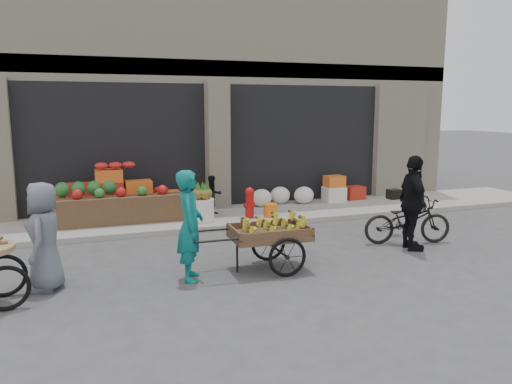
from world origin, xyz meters
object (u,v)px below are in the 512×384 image
object	(u,v)px
vendor_woman	(190,226)
bicycle	(407,221)
seated_person	(213,195)
banana_cart	(267,231)
vendor_grey	(44,236)
fire_hydrant	(250,201)
orange_bucket	(270,210)
pineapple_bin	(203,210)
cyclist	(413,203)

from	to	relation	value
vendor_woman	bicycle	xyz separation A→B (m)	(4.45, 0.62, -0.41)
vendor_woman	seated_person	bearing A→B (deg)	-4.89
banana_cart	vendor_woman	distance (m)	1.30
vendor_grey	fire_hydrant	bearing A→B (deg)	137.12
fire_hydrant	seated_person	size ratio (longest dim) A/B	0.76
fire_hydrant	orange_bucket	distance (m)	0.55
bicycle	vendor_grey	bearing A→B (deg)	107.36
pineapple_bin	seated_person	bearing A→B (deg)	56.31
bicycle	cyclist	bearing A→B (deg)	167.99
orange_bucket	banana_cart	xyz separation A→B (m)	(-1.34, -3.24, 0.38)
pineapple_bin	vendor_woman	bearing A→B (deg)	-106.73
cyclist	banana_cart	bearing A→B (deg)	107.89
orange_bucket	vendor_woman	distance (m)	4.25
orange_bucket	vendor_grey	bearing A→B (deg)	-147.54
vendor_grey	pineapple_bin	bearing A→B (deg)	146.14
bicycle	cyclist	size ratio (longest dim) A/B	0.97
seated_person	vendor_grey	distance (m)	5.09
banana_cart	vendor_woman	world-z (taller)	vendor_woman
pineapple_bin	cyclist	distance (m)	4.55
fire_hydrant	cyclist	xyz separation A→B (m)	(2.13, -3.12, 0.39)
fire_hydrant	bicycle	xyz separation A→B (m)	(2.33, -2.72, -0.05)
fire_hydrant	orange_bucket	world-z (taller)	fire_hydrant
pineapple_bin	banana_cart	xyz separation A→B (m)	(0.26, -3.34, 0.28)
seated_person	vendor_grey	xyz separation A→B (m)	(-3.50, -3.69, 0.21)
orange_bucket	banana_cart	world-z (taller)	banana_cart
fire_hydrant	vendor_grey	xyz separation A→B (m)	(-4.20, -3.04, 0.29)
pineapple_bin	bicycle	xyz separation A→B (m)	(3.43, -2.77, 0.08)
vendor_grey	bicycle	distance (m)	6.54
orange_bucket	vendor_grey	world-z (taller)	vendor_grey
vendor_woman	vendor_grey	xyz separation A→B (m)	(-2.08, 0.30, -0.06)
bicycle	cyclist	distance (m)	0.63
seated_person	bicycle	world-z (taller)	seated_person
orange_bucket	bicycle	world-z (taller)	bicycle
orange_bucket	banana_cart	bearing A→B (deg)	-112.47
orange_bucket	seated_person	xyz separation A→B (m)	(-1.20, 0.70, 0.31)
fire_hydrant	vendor_woman	bearing A→B (deg)	-122.39
seated_person	bicycle	bearing A→B (deg)	-58.02
orange_bucket	vendor_woman	bearing A→B (deg)	-128.51
orange_bucket	vendor_woman	world-z (taller)	vendor_woman
pineapple_bin	vendor_woman	size ratio (longest dim) A/B	0.30
orange_bucket	cyclist	xyz separation A→B (m)	(1.63, -3.07, 0.62)
seated_person	vendor_grey	size ratio (longest dim) A/B	0.58
pineapple_bin	banana_cart	size ratio (longest dim) A/B	0.24
pineapple_bin	fire_hydrant	bearing A→B (deg)	-2.60
pineapple_bin	banana_cart	bearing A→B (deg)	-85.55
seated_person	cyclist	world-z (taller)	cyclist
vendor_woman	bicycle	bearing A→B (deg)	-67.33
seated_person	fire_hydrant	bearing A→B (deg)	-52.88
orange_bucket	bicycle	distance (m)	3.24
fire_hydrant	cyclist	world-z (taller)	cyclist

